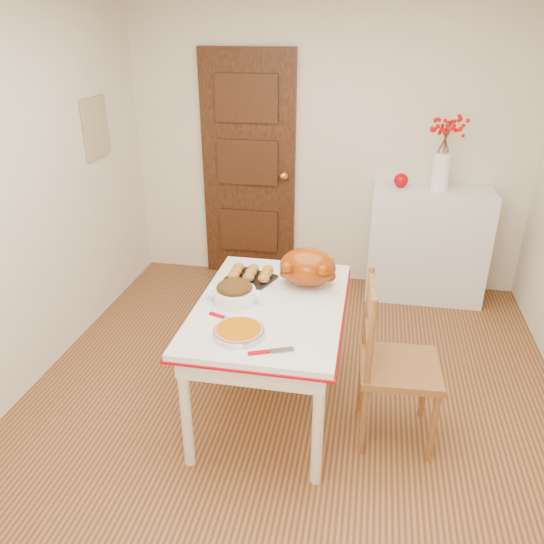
% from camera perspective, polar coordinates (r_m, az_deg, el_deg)
% --- Properties ---
extents(floor, '(3.50, 4.00, 0.00)m').
position_cam_1_polar(floor, '(3.52, 1.80, -14.39)').
color(floor, '#4F2B14').
rests_on(floor, ground).
extents(wall_back, '(3.50, 0.00, 2.50)m').
position_cam_1_polar(wall_back, '(4.81, 5.90, 13.13)').
color(wall_back, beige).
rests_on(wall_back, ground).
extents(wall_left, '(0.00, 4.00, 2.50)m').
position_cam_1_polar(wall_left, '(3.58, -26.92, 6.33)').
color(wall_left, beige).
rests_on(wall_left, ground).
extents(door_back, '(0.85, 0.06, 2.06)m').
position_cam_1_polar(door_back, '(4.94, -2.50, 10.93)').
color(door_back, black).
rests_on(door_back, ground).
extents(photo_board, '(0.03, 0.35, 0.45)m').
position_cam_1_polar(photo_board, '(4.49, -18.32, 14.45)').
color(photo_board, '#C9BE85').
rests_on(photo_board, ground).
extents(sideboard, '(0.99, 0.44, 0.99)m').
position_cam_1_polar(sideboard, '(4.82, 16.22, 2.88)').
color(sideboard, silver).
rests_on(sideboard, floor).
extents(kitchen_table, '(0.87, 1.26, 0.76)m').
position_cam_1_polar(kitchen_table, '(3.31, -0.16, -9.14)').
color(kitchen_table, silver).
rests_on(kitchen_table, floor).
extents(chair_oak, '(0.47, 0.47, 1.00)m').
position_cam_1_polar(chair_oak, '(3.13, 13.53, -9.48)').
color(chair_oak, '#9A5C24').
rests_on(chair_oak, floor).
extents(berry_vase, '(0.32, 0.32, 0.62)m').
position_cam_1_polar(berry_vase, '(4.60, 17.86, 12.15)').
color(berry_vase, white).
rests_on(berry_vase, sideboard).
extents(apple, '(0.12, 0.12, 0.12)m').
position_cam_1_polar(apple, '(4.63, 13.61, 9.50)').
color(apple, '#AE000A').
rests_on(apple, sideboard).
extents(turkey_platter, '(0.40, 0.33, 0.26)m').
position_cam_1_polar(turkey_platter, '(3.24, 3.82, 0.32)').
color(turkey_platter, '#8A2F01').
rests_on(turkey_platter, kitchen_table).
extents(pumpkin_pie, '(0.32, 0.32, 0.06)m').
position_cam_1_polar(pumpkin_pie, '(2.80, -3.57, -6.27)').
color(pumpkin_pie, '#B55700').
rests_on(pumpkin_pie, kitchen_table).
extents(stuffing_dish, '(0.38, 0.34, 0.12)m').
position_cam_1_polar(stuffing_dish, '(3.12, -4.01, -2.12)').
color(stuffing_dish, '#4A2C13').
rests_on(stuffing_dish, kitchen_table).
extents(rolls_tray, '(0.33, 0.30, 0.07)m').
position_cam_1_polar(rolls_tray, '(3.39, -2.26, -0.20)').
color(rolls_tray, '#A5661B').
rests_on(rolls_tray, kitchen_table).
extents(pie_server, '(0.24, 0.15, 0.01)m').
position_cam_1_polar(pie_server, '(2.67, -0.10, -8.45)').
color(pie_server, silver).
rests_on(pie_server, kitchen_table).
extents(carving_knife, '(0.27, 0.15, 0.01)m').
position_cam_1_polar(carving_knife, '(2.95, -4.58, -5.02)').
color(carving_knife, silver).
rests_on(carving_knife, kitchen_table).
extents(drinking_glass, '(0.07, 0.07, 0.10)m').
position_cam_1_polar(drinking_glass, '(3.53, 2.31, 1.12)').
color(drinking_glass, white).
rests_on(drinking_glass, kitchen_table).
extents(shaker_pair, '(0.11, 0.06, 0.10)m').
position_cam_1_polar(shaker_pair, '(3.52, 5.84, 0.97)').
color(shaker_pair, white).
rests_on(shaker_pair, kitchen_table).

